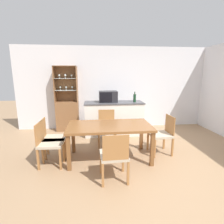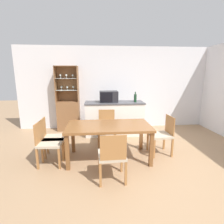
# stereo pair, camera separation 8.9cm
# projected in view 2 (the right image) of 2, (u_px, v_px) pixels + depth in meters

# --- Properties ---
(ground_plane) EXTENTS (18.00, 18.00, 0.00)m
(ground_plane) POSITION_uv_depth(u_px,v_px,m) (149.00, 166.00, 3.32)
(ground_plane) COLOR #A37F5B
(wall_back) EXTENTS (6.80, 0.06, 2.55)m
(wall_back) POSITION_uv_depth(u_px,v_px,m) (127.00, 88.00, 5.60)
(wall_back) COLOR silver
(wall_back) RESTS_ON ground_plane
(kitchen_counter) EXTENTS (1.65, 0.64, 0.94)m
(kitchen_counter) POSITION_uv_depth(u_px,v_px,m) (114.00, 118.00, 5.02)
(kitchen_counter) COLOR white
(kitchen_counter) RESTS_ON ground_plane
(display_cabinet) EXTENTS (0.67, 0.37, 1.95)m
(display_cabinet) POSITION_uv_depth(u_px,v_px,m) (69.00, 111.00, 5.39)
(display_cabinet) COLOR brown
(display_cabinet) RESTS_ON ground_plane
(dining_table) EXTENTS (1.67, 0.88, 0.72)m
(dining_table) POSITION_uv_depth(u_px,v_px,m) (109.00, 129.00, 3.51)
(dining_table) COLOR brown
(dining_table) RESTS_ON ground_plane
(dining_chair_side_left_near) EXTENTS (0.46, 0.46, 0.84)m
(dining_chair_side_left_near) POSITION_uv_depth(u_px,v_px,m) (48.00, 143.00, 3.33)
(dining_chair_side_left_near) COLOR #C1B299
(dining_chair_side_left_near) RESTS_ON ground_plane
(dining_chair_side_left_far) EXTENTS (0.44, 0.44, 0.84)m
(dining_chair_side_left_far) POSITION_uv_depth(u_px,v_px,m) (52.00, 138.00, 3.58)
(dining_chair_side_left_far) COLOR #C1B299
(dining_chair_side_left_far) RESTS_ON ground_plane
(dining_chair_side_right_far) EXTENTS (0.46, 0.46, 0.84)m
(dining_chair_side_right_far) POSITION_uv_depth(u_px,v_px,m) (162.00, 134.00, 3.78)
(dining_chair_side_right_far) COLOR #C1B299
(dining_chair_side_right_far) RESTS_ON ground_plane
(dining_chair_head_near) EXTENTS (0.45, 0.45, 0.84)m
(dining_chair_head_near) POSITION_uv_depth(u_px,v_px,m) (112.00, 156.00, 2.80)
(dining_chair_head_near) COLOR #C1B299
(dining_chair_head_near) RESTS_ON ground_plane
(dining_chair_head_far) EXTENTS (0.45, 0.45, 0.84)m
(dining_chair_head_far) POSITION_uv_depth(u_px,v_px,m) (107.00, 127.00, 4.31)
(dining_chair_head_far) COLOR #C1B299
(dining_chair_head_far) RESTS_ON ground_plane
(microwave) EXTENTS (0.51, 0.38, 0.31)m
(microwave) POSITION_uv_depth(u_px,v_px,m) (109.00, 97.00, 4.90)
(microwave) COLOR #232328
(microwave) RESTS_ON kitchen_counter
(wine_bottle) EXTENTS (0.08, 0.08, 0.29)m
(wine_bottle) POSITION_uv_depth(u_px,v_px,m) (135.00, 98.00, 4.87)
(wine_bottle) COLOR #193D23
(wine_bottle) RESTS_ON kitchen_counter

